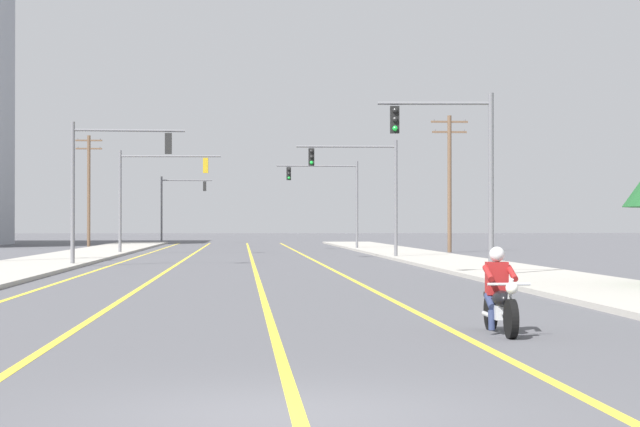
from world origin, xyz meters
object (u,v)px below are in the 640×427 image
traffic_signal_far_right (333,190)px  utility_pole_right_far (449,178)px  traffic_signal_mid_left (150,184)px  traffic_signal_near_left (106,171)px  traffic_signal_far_left (176,199)px  utility_pole_left_far (89,187)px  motorcycle_with_rider (500,299)px  traffic_signal_near_right (459,158)px  traffic_signal_mid_right (367,180)px

traffic_signal_far_right → utility_pole_right_far: size_ratio=0.71×
traffic_signal_mid_left → traffic_signal_near_left: bearing=-91.2°
traffic_signal_near_left → traffic_signal_far_left: same height
traffic_signal_far_left → utility_pole_left_far: bearing=-111.4°
motorcycle_with_rider → traffic_signal_far_left: (-10.34, 88.07, 3.51)m
motorcycle_with_rider → traffic_signal_far_right: traffic_signal_far_right is taller
motorcycle_with_rider → traffic_signal_near_left: 32.48m
traffic_signal_near_right → traffic_signal_near_left: 17.70m
traffic_signal_near_right → traffic_signal_mid_right: bearing=91.8°
traffic_signal_mid_left → utility_pole_right_far: (18.62, 3.23, 0.57)m
motorcycle_with_rider → traffic_signal_mid_left: 50.81m
traffic_signal_far_right → traffic_signal_far_left: 30.17m
traffic_signal_near_left → traffic_signal_far_left: size_ratio=1.00×
traffic_signal_near_right → utility_pole_left_far: (-19.28, 54.01, 0.73)m
traffic_signal_mid_left → utility_pole_left_far: utility_pole_left_far is taller
motorcycle_with_rider → traffic_signal_mid_right: 40.58m
traffic_signal_mid_left → traffic_signal_near_right: bearing=-67.8°
traffic_signal_far_right → traffic_signal_mid_right: bearing=-89.7°
traffic_signal_near_left → traffic_signal_mid_right: 15.70m
utility_pole_right_far → utility_pole_left_far: utility_pole_left_far is taller
traffic_signal_mid_left → traffic_signal_mid_right: bearing=-38.1°
traffic_signal_near_left → utility_pole_left_far: (-6.24, 42.05, 0.66)m
traffic_signal_far_right → utility_pole_left_far: utility_pole_left_far is taller
traffic_signal_far_left → utility_pole_right_far: 40.02m
utility_pole_right_far → traffic_signal_near_left: bearing=-130.4°
traffic_signal_near_right → traffic_signal_far_right: (-0.82, 41.88, 0.12)m
traffic_signal_mid_right → traffic_signal_near_left: bearing=-141.8°
traffic_signal_near_right → traffic_signal_near_left: same height
traffic_signal_mid_right → utility_pole_right_far: 14.28m
traffic_signal_far_left → utility_pole_right_far: size_ratio=0.71×
traffic_signal_near_right → utility_pole_right_far: (5.98, 34.28, 0.70)m
traffic_signal_far_left → motorcycle_with_rider: bearing=-83.3°
traffic_signal_near_left → utility_pole_left_far: utility_pole_left_far is taller
traffic_signal_near_right → traffic_signal_mid_right: 21.68m
traffic_signal_mid_right → traffic_signal_far_left: (-12.55, 47.71, -0.03)m
traffic_signal_mid_left → utility_pole_left_far: bearing=106.1°
traffic_signal_far_left → utility_pole_left_far: 16.52m
traffic_signal_near_right → traffic_signal_far_left: bearing=100.8°
traffic_signal_far_left → utility_pole_right_far: utility_pole_right_far is taller
traffic_signal_mid_right → traffic_signal_mid_left: (-11.95, 9.38, 0.05)m
traffic_signal_near_right → traffic_signal_far_left: (-13.25, 69.37, 0.06)m
traffic_signal_near_right → traffic_signal_mid_right: same height
utility_pole_left_far → utility_pole_right_far: bearing=-38.0°
traffic_signal_mid_right → traffic_signal_near_right: bearing=-88.2°
traffic_signal_near_left → traffic_signal_far_right: bearing=67.8°
utility_pole_left_far → traffic_signal_mid_right: bearing=-60.1°
traffic_signal_mid_left → utility_pole_left_far: size_ratio=0.70×
traffic_signal_near_left → utility_pole_right_far: utility_pole_right_far is taller
traffic_signal_near_left → traffic_signal_mid_left: size_ratio=1.00×
traffic_signal_near_right → traffic_signal_far_right: 41.89m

